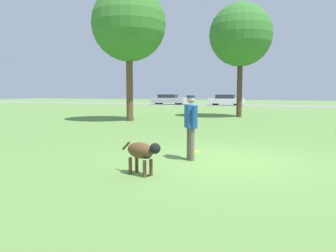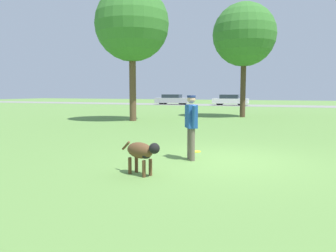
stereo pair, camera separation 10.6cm
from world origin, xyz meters
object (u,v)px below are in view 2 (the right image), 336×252
at_px(frisbee, 196,151).
at_px(parked_car_white, 230,100).
at_px(tree_mid_center, 244,35).
at_px(tree_near_left, 132,24).
at_px(person, 191,122).
at_px(dog, 142,152).
at_px(parked_car_silver, 173,99).

height_order(frisbee, parked_car_white, parked_car_white).
bearing_deg(tree_mid_center, tree_near_left, -136.83).
height_order(person, dog, person).
relative_size(tree_mid_center, parked_car_silver, 1.60).
xyz_separation_m(dog, frisbee, (0.27, 2.82, -0.46)).
xyz_separation_m(tree_near_left, parked_car_silver, (-6.49, 23.50, -4.70)).
relative_size(person, parked_car_white, 0.36).
bearing_deg(frisbee, tree_mid_center, 93.36).
height_order(tree_near_left, tree_mid_center, tree_near_left).
height_order(dog, parked_car_silver, parked_car_silver).
height_order(frisbee, tree_mid_center, tree_mid_center).
bearing_deg(tree_near_left, parked_car_silver, 105.43).
distance_m(dog, tree_near_left, 13.27).
xyz_separation_m(frisbee, parked_car_silver, (-12.63, 31.53, 0.65)).
bearing_deg(frisbee, tree_near_left, 127.44).
distance_m(tree_mid_center, parked_car_white, 19.46).
xyz_separation_m(tree_near_left, parked_car_white, (1.05, 23.46, -4.70)).
xyz_separation_m(frisbee, tree_mid_center, (-0.77, 13.07, 5.24)).
bearing_deg(parked_car_white, dog, -84.12).
bearing_deg(parked_car_white, frisbee, -82.93).
bearing_deg(dog, tree_near_left, 139.66).
height_order(frisbee, parked_car_silver, parked_car_silver).
bearing_deg(parked_car_silver, dog, -71.89).
bearing_deg(tree_near_left, dog, -61.56).
relative_size(dog, parked_car_silver, 0.23).
distance_m(frisbee, parked_car_silver, 33.97).
bearing_deg(dog, tree_mid_center, 113.01).
distance_m(tree_near_left, tree_mid_center, 7.37).
relative_size(tree_near_left, parked_car_silver, 1.63).
distance_m(frisbee, tree_mid_center, 14.11).
relative_size(tree_mid_center, parked_car_white, 1.68).
bearing_deg(dog, frisbee, 105.72).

